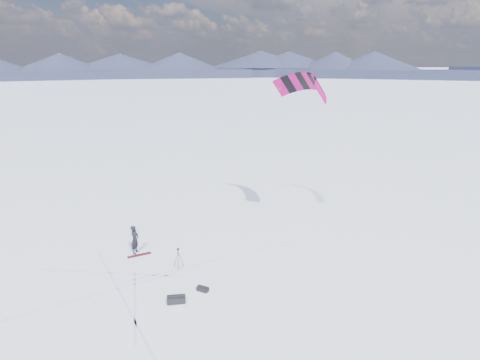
{
  "coord_description": "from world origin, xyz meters",
  "views": [
    {
      "loc": [
        5.98,
        -20.01,
        11.9
      ],
      "look_at": [
        5.58,
        5.95,
        4.22
      ],
      "focal_mm": 30.0,
      "sensor_mm": 36.0,
      "label": 1
    }
  ],
  "objects_px": {
    "gear_bag_a": "(176,299)",
    "gear_bag_b": "(203,289)",
    "snowboard": "(139,255)",
    "tripod": "(178,256)",
    "snowkiter": "(136,253)"
  },
  "relations": [
    {
      "from": "gear_bag_a",
      "to": "gear_bag_b",
      "type": "height_order",
      "value": "gear_bag_a"
    },
    {
      "from": "snowboard",
      "to": "tripod",
      "type": "distance_m",
      "value": 3.34
    },
    {
      "from": "snowkiter",
      "to": "gear_bag_b",
      "type": "bearing_deg",
      "value": -123.47
    },
    {
      "from": "gear_bag_a",
      "to": "gear_bag_b",
      "type": "bearing_deg",
      "value": 32.37
    },
    {
      "from": "snowboard",
      "to": "gear_bag_b",
      "type": "distance_m",
      "value": 6.08
    },
    {
      "from": "gear_bag_a",
      "to": "snowboard",
      "type": "bearing_deg",
      "value": 112.9
    },
    {
      "from": "gear_bag_a",
      "to": "gear_bag_b",
      "type": "xyz_separation_m",
      "value": [
        1.24,
        1.1,
        -0.06
      ]
    },
    {
      "from": "snowkiter",
      "to": "gear_bag_a",
      "type": "bearing_deg",
      "value": -137.99
    },
    {
      "from": "gear_bag_a",
      "to": "snowkiter",
      "type": "bearing_deg",
      "value": 113.55
    },
    {
      "from": "snowboard",
      "to": "tripod",
      "type": "relative_size",
      "value": 1.16
    },
    {
      "from": "snowboard",
      "to": "gear_bag_a",
      "type": "distance_m",
      "value": 6.13
    },
    {
      "from": "gear_bag_b",
      "to": "snowkiter",
      "type": "bearing_deg",
      "value": 163.37
    },
    {
      "from": "gear_bag_a",
      "to": "tripod",
      "type": "bearing_deg",
      "value": 88.02
    },
    {
      "from": "snowkiter",
      "to": "gear_bag_b",
      "type": "xyz_separation_m",
      "value": [
        4.81,
        -4.44,
        0.13
      ]
    },
    {
      "from": "snowboard",
      "to": "tripod",
      "type": "bearing_deg",
      "value": -57.53
    }
  ]
}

